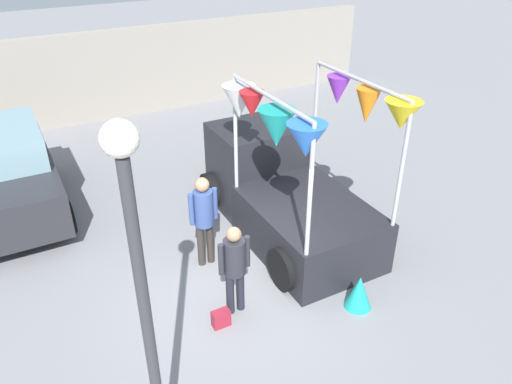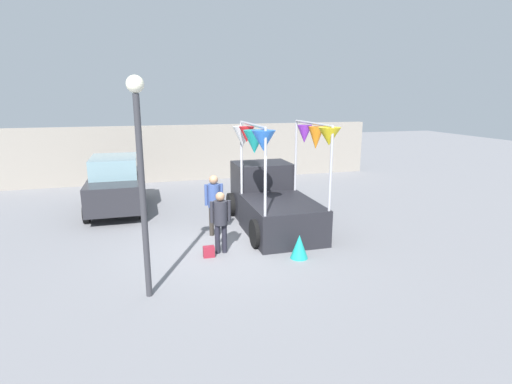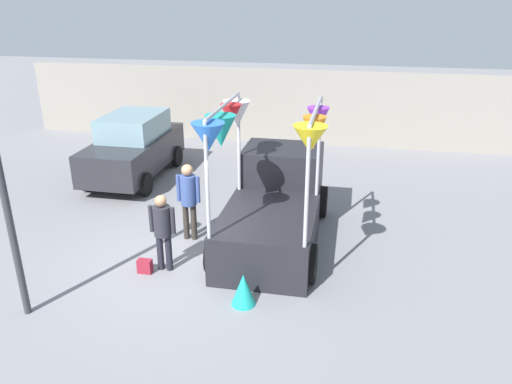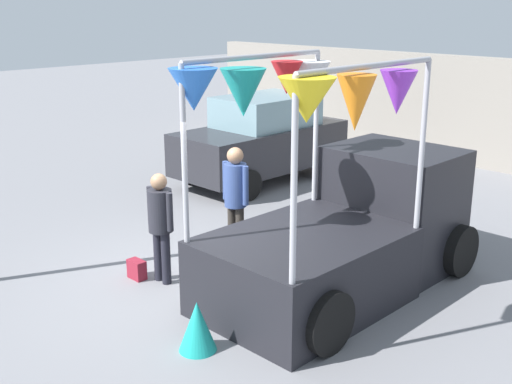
{
  "view_description": "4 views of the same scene",
  "coord_description": "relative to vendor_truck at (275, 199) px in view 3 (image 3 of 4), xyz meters",
  "views": [
    {
      "loc": [
        -2.92,
        -5.9,
        5.68
      ],
      "look_at": [
        0.59,
        0.65,
        1.42
      ],
      "focal_mm": 35.0,
      "sensor_mm": 36.0,
      "label": 1
    },
    {
      "loc": [
        -2.09,
        -9.87,
        3.9
      ],
      "look_at": [
        0.78,
        0.3,
        1.36
      ],
      "focal_mm": 28.0,
      "sensor_mm": 36.0,
      "label": 2
    },
    {
      "loc": [
        3.12,
        -8.57,
        5.19
      ],
      "look_at": [
        1.29,
        0.68,
        1.36
      ],
      "focal_mm": 35.0,
      "sensor_mm": 36.0,
      "label": 3
    },
    {
      "loc": [
        6.54,
        -5.45,
        3.85
      ],
      "look_at": [
        0.97,
        0.16,
        1.49
      ],
      "focal_mm": 45.0,
      "sensor_mm": 36.0,
      "label": 4
    }
  ],
  "objects": [
    {
      "name": "parked_car",
      "position": [
        -4.67,
        3.06,
        0.01
      ],
      "size": [
        1.88,
        4.0,
        1.88
      ],
      "color": "#26262B",
      "rests_on": "ground"
    },
    {
      "name": "person_customer",
      "position": [
        -1.9,
        -1.82,
        0.02
      ],
      "size": [
        0.53,
        0.34,
        1.6
      ],
      "color": "black",
      "rests_on": "ground"
    },
    {
      "name": "folded_kite_bundle_teal",
      "position": [
        -0.11,
        -2.68,
        -0.64
      ],
      "size": [
        0.48,
        0.48,
        0.6
      ],
      "primitive_type": "cone",
      "rotation": [
        0.0,
        0.0,
        0.09
      ],
      "color": "teal",
      "rests_on": "ground"
    },
    {
      "name": "brick_boundary_wall",
      "position": [
        -1.56,
        7.65,
        0.36
      ],
      "size": [
        18.0,
        0.36,
        2.6
      ],
      "primitive_type": "cube",
      "color": "gray",
      "rests_on": "ground"
    },
    {
      "name": "person_vendor",
      "position": [
        -1.83,
        -0.45,
        0.13
      ],
      "size": [
        0.53,
        0.34,
        1.76
      ],
      "color": "#2D2823",
      "rests_on": "ground"
    },
    {
      "name": "handbag",
      "position": [
        -2.25,
        -2.02,
        -0.8
      ],
      "size": [
        0.28,
        0.16,
        0.28
      ],
      "primitive_type": "cube",
      "color": "maroon",
      "rests_on": "ground"
    },
    {
      "name": "vendor_truck",
      "position": [
        0.0,
        0.0,
        0.0
      ],
      "size": [
        2.45,
        4.11,
        3.21
      ],
      "color": "black",
      "rests_on": "ground"
    },
    {
      "name": "ground_plane",
      "position": [
        -1.56,
        -1.41,
        -0.94
      ],
      "size": [
        60.0,
        60.0,
        0.0
      ],
      "primitive_type": "plane",
      "color": "slate"
    }
  ]
}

